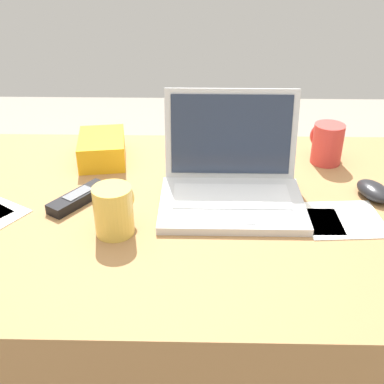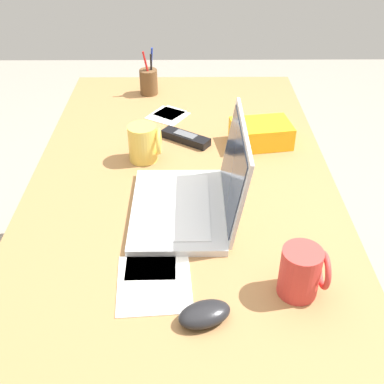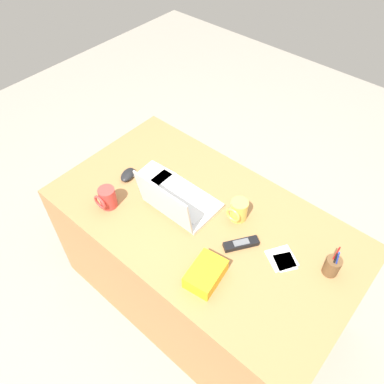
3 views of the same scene
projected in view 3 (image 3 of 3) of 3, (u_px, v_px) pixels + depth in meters
ground_plane at (201, 292)px, 2.35m from camera, size 6.00×6.00×0.00m
desk at (202, 260)px, 2.07m from camera, size 1.50×0.84×0.75m
laptop at (177, 202)px, 1.80m from camera, size 0.33×0.27×0.24m
computer_mouse at (128, 175)px, 1.97m from camera, size 0.09×0.12×0.04m
coffee_mug_white at (238, 210)px, 1.76m from camera, size 0.08×0.09×0.11m
coffee_mug_tall at (107, 198)px, 1.81m from camera, size 0.08×0.09×0.11m
cordless_phone at (241, 244)px, 1.68m from camera, size 0.13×0.16×0.03m
pen_holder at (332, 266)px, 1.57m from camera, size 0.07×0.07×0.17m
snack_bag at (206, 274)px, 1.56m from camera, size 0.15×0.19×0.07m
paper_note_near_laptop at (155, 175)px, 1.99m from camera, size 0.18×0.17×0.00m
paper_note_left at (165, 179)px, 1.97m from camera, size 0.11×0.11×0.00m
paper_note_right at (285, 262)px, 1.63m from camera, size 0.12×0.12×0.00m
paper_note_front at (282, 258)px, 1.64m from camera, size 0.16×0.16×0.00m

